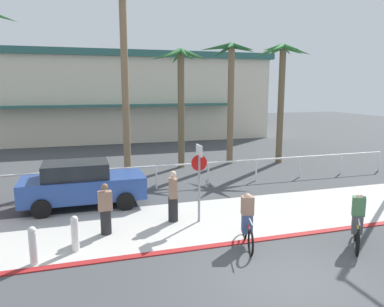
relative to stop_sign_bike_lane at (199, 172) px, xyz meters
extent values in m
plane|color=#424447|center=(0.68, 5.87, -1.68)|extent=(80.00, 80.00, 0.00)
cube|color=beige|center=(0.68, 0.07, -1.67)|extent=(44.00, 4.00, 0.02)
cube|color=maroon|center=(0.68, -1.93, -1.66)|extent=(44.00, 0.24, 0.03)
cube|color=beige|center=(-0.75, 23.52, 1.66)|extent=(25.85, 11.30, 6.67)
cube|color=#2D605B|center=(-0.75, 23.52, 5.25)|extent=(26.45, 11.90, 0.50)
cube|color=#2D605B|center=(-0.75, 17.37, 1.32)|extent=(18.10, 1.20, 0.16)
cylinder|color=white|center=(0.68, 4.37, -0.68)|extent=(21.58, 0.08, 0.08)
cylinder|color=white|center=(-5.31, 4.37, -1.18)|extent=(0.08, 0.08, 1.00)
cylinder|color=white|center=(-2.91, 4.37, -1.18)|extent=(0.08, 0.08, 1.00)
cylinder|color=white|center=(-0.52, 4.37, -1.18)|extent=(0.08, 0.08, 1.00)
cylinder|color=white|center=(1.88, 4.37, -1.18)|extent=(0.08, 0.08, 1.00)
cylinder|color=white|center=(4.28, 4.37, -1.18)|extent=(0.08, 0.08, 1.00)
cylinder|color=white|center=(6.68, 4.37, -1.18)|extent=(0.08, 0.08, 1.00)
cylinder|color=white|center=(9.07, 4.37, -1.18)|extent=(0.08, 0.08, 1.00)
cylinder|color=white|center=(11.47, 4.37, -1.18)|extent=(0.08, 0.08, 1.00)
cylinder|color=gray|center=(0.00, 0.00, -0.58)|extent=(0.08, 0.08, 2.20)
cube|color=white|center=(0.00, 0.00, 0.70)|extent=(0.04, 0.56, 0.36)
cylinder|color=red|center=(0.00, 0.00, 0.30)|extent=(0.52, 0.03, 0.52)
cylinder|color=white|center=(-4.86, -1.63, -1.25)|extent=(0.20, 0.20, 0.85)
sphere|color=white|center=(-4.86, -1.63, -0.78)|extent=(0.20, 0.20, 0.20)
cylinder|color=white|center=(-3.87, -1.12, -1.25)|extent=(0.20, 0.20, 0.85)
sphere|color=white|center=(-3.87, -1.12, -0.78)|extent=(0.20, 0.20, 0.20)
cylinder|color=#846B4C|center=(-1.31, 7.85, 2.99)|extent=(0.36, 0.36, 9.34)
cylinder|color=brown|center=(1.72, 8.35, 1.44)|extent=(0.36, 0.36, 6.24)
cone|color=#2D6B33|center=(2.49, 8.35, 4.35)|extent=(1.64, 0.32, 0.73)
cone|color=#2D6B33|center=(2.27, 8.91, 4.37)|extent=(1.39, 1.39, 0.69)
cone|color=#2D6B33|center=(1.72, 9.29, 4.29)|extent=(0.32, 1.96, 0.85)
cone|color=#2D6B33|center=(1.23, 8.84, 4.41)|extent=(1.24, 1.24, 0.62)
cone|color=#2D6B33|center=(0.94, 8.35, 4.33)|extent=(1.64, 0.32, 0.78)
cone|color=#2D6B33|center=(1.10, 7.74, 4.35)|extent=(1.51, 1.51, 0.74)
cone|color=#2D6B33|center=(1.72, 7.69, 4.37)|extent=(0.32, 1.42, 0.71)
cone|color=#2D6B33|center=(2.15, 7.92, 4.36)|extent=(1.16, 1.16, 0.70)
cylinder|color=#756047|center=(4.67, 8.51, 1.64)|extent=(0.36, 0.36, 6.64)
cone|color=#235B2D|center=(5.38, 8.51, 4.80)|extent=(1.48, 0.32, 0.64)
cone|color=#235B2D|center=(5.00, 9.06, 4.82)|extent=(0.96, 1.34, 0.60)
cone|color=#235B2D|center=(4.37, 9.03, 4.69)|extent=(0.95, 1.33, 0.84)
cone|color=#235B2D|center=(3.75, 8.51, 4.81)|extent=(1.89, 0.32, 0.63)
cone|color=#235B2D|center=(4.24, 7.75, 4.82)|extent=(1.18, 1.72, 0.61)
cone|color=#235B2D|center=(5.04, 7.87, 4.79)|extent=(1.05, 1.50, 0.66)
cylinder|color=brown|center=(7.52, 7.89, 1.64)|extent=(0.36, 0.36, 6.63)
cone|color=#387F3D|center=(8.16, 7.89, 4.75)|extent=(1.37, 0.32, 0.72)
cone|color=#387F3D|center=(8.14, 8.51, 4.79)|extent=(1.51, 1.51, 0.65)
cone|color=#387F3D|center=(7.52, 8.73, 4.76)|extent=(0.32, 1.76, 0.69)
cone|color=#387F3D|center=(6.93, 8.48, 4.69)|extent=(1.48, 1.48, 0.83)
cone|color=#387F3D|center=(6.90, 7.89, 4.82)|extent=(1.32, 0.32, 0.59)
cone|color=#387F3D|center=(6.85, 7.22, 4.78)|extent=(1.61, 1.61, 0.67)
cone|color=#387F3D|center=(7.52, 7.08, 4.78)|extent=(0.32, 1.68, 0.65)
cone|color=#387F3D|center=(8.06, 7.35, 4.69)|extent=(1.37, 1.37, 0.83)
cube|color=#284793|center=(-3.56, 2.76, -0.95)|extent=(4.40, 1.80, 0.80)
cube|color=#1E2328|center=(-3.81, 2.76, -0.27)|extent=(2.29, 1.58, 0.56)
cylinder|color=black|center=(-2.16, 3.66, -1.35)|extent=(0.66, 0.22, 0.66)
cylinder|color=black|center=(-2.16, 1.86, -1.35)|extent=(0.66, 0.22, 0.66)
cylinder|color=black|center=(-4.97, 3.66, -1.35)|extent=(0.66, 0.22, 0.66)
cylinder|color=black|center=(-4.97, 1.86, -1.35)|extent=(0.66, 0.22, 0.66)
torus|color=black|center=(3.25, -3.52, -1.35)|extent=(0.49, 0.60, 0.72)
torus|color=black|center=(3.93, -2.65, -1.35)|extent=(0.49, 0.60, 0.72)
cylinder|color=gold|center=(3.72, -2.92, -1.20)|extent=(0.47, 0.57, 0.35)
cylinder|color=gold|center=(3.40, -3.33, -1.06)|extent=(0.28, 0.33, 0.07)
cylinder|color=gold|center=(3.66, -2.99, -1.13)|extent=(0.05, 0.05, 0.44)
cylinder|color=silver|center=(3.28, -3.48, -0.80)|extent=(0.34, 0.42, 0.04)
cube|color=#4C4C51|center=(3.66, -2.99, -1.07)|extent=(0.42, 0.42, 0.52)
cube|color=#4C7F51|center=(3.66, -2.99, -0.55)|extent=(0.43, 0.41, 0.52)
sphere|color=beige|center=(3.66, -2.99, -0.32)|extent=(0.22, 0.22, 0.22)
torus|color=black|center=(0.56, -2.68, -1.35)|extent=(0.26, 0.71, 0.72)
torus|color=black|center=(0.87, -1.62, -1.35)|extent=(0.26, 0.71, 0.72)
cylinder|color=red|center=(0.78, -1.95, -1.20)|extent=(0.25, 0.68, 0.35)
cylinder|color=red|center=(0.62, -2.45, -1.06)|extent=(0.16, 0.38, 0.07)
cylinder|color=red|center=(0.75, -2.04, -1.13)|extent=(0.05, 0.05, 0.44)
cylinder|color=silver|center=(0.57, -2.63, -0.80)|extent=(0.18, 0.49, 0.04)
cube|color=#384C7A|center=(0.75, -2.04, -1.07)|extent=(0.36, 0.39, 0.52)
cube|color=#93705B|center=(0.75, -2.04, -0.55)|extent=(0.40, 0.35, 0.52)
sphere|color=#D6A884|center=(0.75, -2.04, -0.32)|extent=(0.22, 0.22, 0.22)
cylinder|color=#232326|center=(-0.80, 0.27, -1.27)|extent=(0.37, 0.37, 0.82)
cube|color=#93705B|center=(-0.80, 0.27, -0.54)|extent=(0.33, 0.44, 0.63)
sphere|color=beige|center=(-0.80, 0.27, -0.08)|extent=(0.23, 0.23, 0.23)
cylinder|color=#232326|center=(-2.99, -0.17, -1.30)|extent=(0.34, 0.34, 0.76)
cube|color=#93705B|center=(-2.99, -0.17, -0.63)|extent=(0.42, 0.29, 0.58)
sphere|color=brown|center=(-2.99, -0.17, -0.20)|extent=(0.21, 0.21, 0.21)
camera|label=1|loc=(-3.62, -10.97, 2.69)|focal=34.52mm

